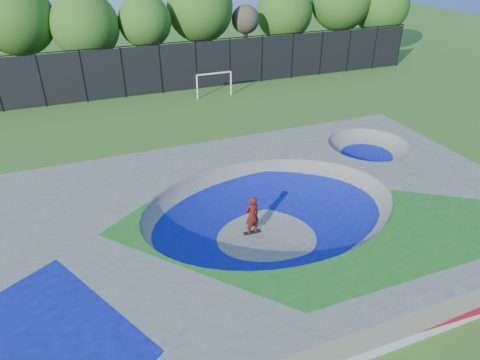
# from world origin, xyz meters

# --- Properties ---
(ground) EXTENTS (120.00, 120.00, 0.00)m
(ground) POSITION_xyz_m (0.00, 0.00, 0.00)
(ground) COLOR #38651C
(ground) RESTS_ON ground
(skate_deck) EXTENTS (22.00, 14.00, 1.50)m
(skate_deck) POSITION_xyz_m (0.00, 0.00, 0.75)
(skate_deck) COLOR gray
(skate_deck) RESTS_ON ground
(skater) EXTENTS (0.73, 0.54, 1.85)m
(skater) POSITION_xyz_m (-0.77, 0.25, 0.92)
(skater) COLOR #B61F0E
(skater) RESTS_ON ground
(skateboard) EXTENTS (0.78, 0.23, 0.05)m
(skateboard) POSITION_xyz_m (-0.77, 0.25, 0.03)
(skateboard) COLOR black
(skateboard) RESTS_ON ground
(soccer_goal) EXTENTS (2.98, 0.12, 1.96)m
(soccer_goal) POSITION_xyz_m (3.70, 18.48, 1.36)
(soccer_goal) COLOR white
(soccer_goal) RESTS_ON ground
(fence) EXTENTS (48.09, 0.09, 4.04)m
(fence) POSITION_xyz_m (0.00, 21.00, 2.10)
(fence) COLOR black
(fence) RESTS_ON ground
(treeline) EXTENTS (54.51, 7.60, 8.82)m
(treeline) POSITION_xyz_m (0.97, 26.07, 5.34)
(treeline) COLOR #3F2B1F
(treeline) RESTS_ON ground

